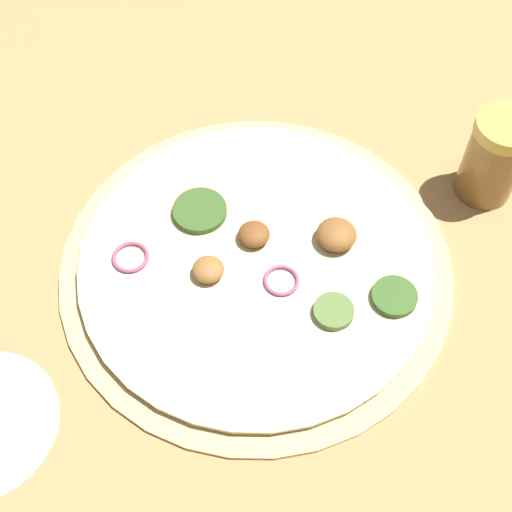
% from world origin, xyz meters
% --- Properties ---
extents(ground_plane, '(3.00, 3.00, 0.00)m').
position_xyz_m(ground_plane, '(0.00, 0.00, 0.00)').
color(ground_plane, tan).
extents(pizza, '(0.34, 0.34, 0.03)m').
position_xyz_m(pizza, '(0.00, 0.00, 0.01)').
color(pizza, '#D6B77A').
rests_on(pizza, ground_plane).
extents(spice_jar, '(0.05, 0.05, 0.09)m').
position_xyz_m(spice_jar, '(0.22, 0.07, 0.04)').
color(spice_jar, olive).
rests_on(spice_jar, ground_plane).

